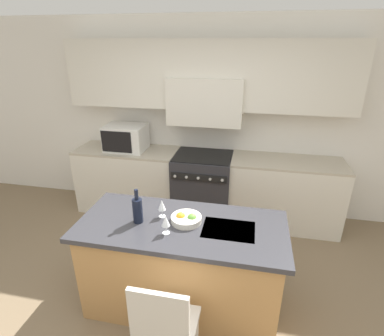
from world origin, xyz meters
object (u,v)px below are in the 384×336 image
microwave (126,138)px  wine_glass_far (162,206)px  wine_glass_near (166,221)px  range_stove (203,186)px  fruit_bowl (186,219)px  wine_bottle (138,210)px  island_chair (164,328)px

microwave → wine_glass_far: 1.85m
wine_glass_near → microwave: bearing=121.6°
range_stove → fruit_bowl: fruit_bowl is taller
wine_bottle → fruit_bowl: 0.43m
wine_bottle → microwave: bearing=116.0°
island_chair → wine_glass_near: wine_glass_near is taller
range_stove → wine_glass_far: bearing=-94.2°
wine_bottle → wine_glass_far: 0.22m
wine_glass_far → range_stove: bearing=85.8°
range_stove → island_chair: bearing=-86.7°
wine_bottle → wine_glass_far: (0.18, 0.12, -0.00)m
microwave → fruit_bowl: (1.23, -1.59, -0.18)m
island_chair → wine_glass_far: 0.98m
island_chair → wine_bottle: wine_bottle is taller
island_chair → wine_bottle: size_ratio=3.06×
microwave → island_chair: bearing=-62.3°
microwave → wine_bottle: 1.86m
fruit_bowl → wine_bottle: bearing=-168.9°
microwave → island_chair: 2.74m
range_stove → wine_bottle: (-0.30, -1.65, 0.55)m
range_stove → fruit_bowl: size_ratio=3.50×
microwave → fruit_bowl: 2.02m
microwave → wine_glass_near: (1.10, -1.79, -0.10)m
island_chair → fruit_bowl: size_ratio=3.58×
island_chair → wine_glass_near: bearing=103.9°
range_stove → fruit_bowl: 1.64m
island_chair → fruit_bowl: bearing=91.3°
wine_glass_far → fruit_bowl: size_ratio=0.63×
range_stove → microwave: (-1.11, 0.02, 0.65)m
range_stove → wine_bottle: wine_bottle is taller
wine_glass_near → fruit_bowl: (0.13, 0.20, -0.09)m
wine_bottle → range_stove: bearing=79.8°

